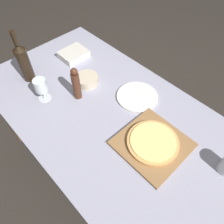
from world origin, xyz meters
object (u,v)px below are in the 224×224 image
Objects in this scene: wine_glass at (41,86)px; pizza at (153,142)px; small_bowl at (87,80)px; pepper_mill at (76,84)px; wine_bottle at (24,62)px.

pizza is at bearing -71.28° from wine_glass.
pizza is 1.81× the size of small_bowl.
small_bowl is at bearing 25.41° from pepper_mill.
small_bowl is at bearing -14.89° from wine_glass.
small_bowl is (0.25, -0.29, -0.11)m from wine_bottle.
pizza is 0.70m from wine_glass.
pepper_mill reaches higher than small_bowl.
wine_bottle is 0.38m from pepper_mill.
wine_glass is (-0.23, 0.66, 0.07)m from pizza.
wine_bottle reaches higher than pepper_mill.
wine_bottle is (-0.20, 0.89, 0.11)m from pizza.
pizza is at bearing -77.31° from wine_bottle.
pepper_mill is 1.50× the size of small_bowl.
small_bowl is at bearing 85.14° from pizza.
pepper_mill is at bearing -154.59° from small_bowl.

